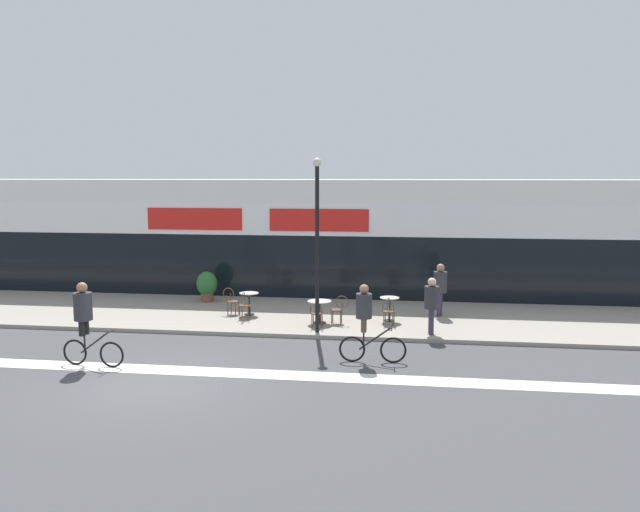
{
  "coord_description": "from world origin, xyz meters",
  "views": [
    {
      "loc": [
        5.61,
        -13.19,
        4.77
      ],
      "look_at": [
        2.91,
        6.68,
        2.19
      ],
      "focal_mm": 35.0,
      "sensor_mm": 36.0,
      "label": 1
    }
  ],
  "objects_px": {
    "bistro_table_1": "(319,307)",
    "bistro_table_2": "(390,304)",
    "cyclist_1": "(85,317)",
    "pedestrian_near_end": "(432,301)",
    "planter_pot": "(207,285)",
    "cafe_chair_1_near": "(317,311)",
    "cyclist_0": "(366,318)",
    "pedestrian_far_end": "(440,285)",
    "bistro_table_0": "(249,299)",
    "cafe_chair_0_near": "(244,303)",
    "cafe_chair_2_near": "(389,309)",
    "cafe_chair_0_side": "(231,299)",
    "lamp_post": "(317,233)",
    "cafe_chair_1_side": "(339,308)"
  },
  "relations": [
    {
      "from": "cafe_chair_1_near",
      "to": "cyclist_0",
      "type": "relative_size",
      "value": 0.44
    },
    {
      "from": "cyclist_1",
      "to": "pedestrian_near_end",
      "type": "distance_m",
      "value": 9.58
    },
    {
      "from": "bistro_table_2",
      "to": "pedestrian_near_end",
      "type": "bearing_deg",
      "value": -50.16
    },
    {
      "from": "bistro_table_1",
      "to": "pedestrian_near_end",
      "type": "height_order",
      "value": "pedestrian_near_end"
    },
    {
      "from": "cafe_chair_1_near",
      "to": "cafe_chair_0_side",
      "type": "bearing_deg",
      "value": 65.17
    },
    {
      "from": "cafe_chair_0_side",
      "to": "cafe_chair_1_near",
      "type": "distance_m",
      "value": 3.47
    },
    {
      "from": "cafe_chair_2_near",
      "to": "pedestrian_far_end",
      "type": "bearing_deg",
      "value": -38.38
    },
    {
      "from": "cafe_chair_1_near",
      "to": "cyclist_0",
      "type": "height_order",
      "value": "cyclist_0"
    },
    {
      "from": "cyclist_0",
      "to": "bistro_table_2",
      "type": "bearing_deg",
      "value": 81.17
    },
    {
      "from": "cafe_chair_1_side",
      "to": "planter_pot",
      "type": "relative_size",
      "value": 0.8
    },
    {
      "from": "cafe_chair_1_side",
      "to": "cafe_chair_0_side",
      "type": "bearing_deg",
      "value": -11.86
    },
    {
      "from": "bistro_table_2",
      "to": "cafe_chair_1_near",
      "type": "distance_m",
      "value": 2.51
    },
    {
      "from": "cyclist_0",
      "to": "pedestrian_far_end",
      "type": "xyz_separation_m",
      "value": [
        2.14,
        5.17,
        0.01
      ]
    },
    {
      "from": "bistro_table_1",
      "to": "pedestrian_far_end",
      "type": "xyz_separation_m",
      "value": [
        3.84,
        1.53,
        0.53
      ]
    },
    {
      "from": "bistro_table_1",
      "to": "bistro_table_2",
      "type": "height_order",
      "value": "bistro_table_2"
    },
    {
      "from": "bistro_table_0",
      "to": "planter_pot",
      "type": "height_order",
      "value": "planter_pot"
    },
    {
      "from": "cafe_chair_1_near",
      "to": "pedestrian_near_end",
      "type": "distance_m",
      "value": 3.51
    },
    {
      "from": "cafe_chair_1_near",
      "to": "pedestrian_far_end",
      "type": "distance_m",
      "value": 4.44
    },
    {
      "from": "bistro_table_0",
      "to": "cafe_chair_2_near",
      "type": "bearing_deg",
      "value": -10.82
    },
    {
      "from": "bistro_table_1",
      "to": "cafe_chair_1_side",
      "type": "distance_m",
      "value": 0.63
    },
    {
      "from": "lamp_post",
      "to": "cyclist_0",
      "type": "distance_m",
      "value": 3.54
    },
    {
      "from": "bistro_table_0",
      "to": "lamp_post",
      "type": "distance_m",
      "value": 4.1
    },
    {
      "from": "cafe_chair_2_near",
      "to": "pedestrian_near_end",
      "type": "height_order",
      "value": "pedestrian_near_end"
    },
    {
      "from": "bistro_table_0",
      "to": "cafe_chair_1_near",
      "type": "xyz_separation_m",
      "value": [
        2.51,
        -1.48,
        -0.01
      ]
    },
    {
      "from": "cafe_chair_1_near",
      "to": "lamp_post",
      "type": "xyz_separation_m",
      "value": [
        0.09,
        -0.54,
        2.47
      ]
    },
    {
      "from": "planter_pot",
      "to": "cafe_chair_0_near",
      "type": "bearing_deg",
      "value": -51.04
    },
    {
      "from": "bistro_table_2",
      "to": "cyclist_0",
      "type": "height_order",
      "value": "cyclist_0"
    },
    {
      "from": "cafe_chair_1_side",
      "to": "cyclist_0",
      "type": "distance_m",
      "value": 3.83
    },
    {
      "from": "cafe_chair_0_near",
      "to": "pedestrian_far_end",
      "type": "xyz_separation_m",
      "value": [
        6.35,
        1.31,
        0.53
      ]
    },
    {
      "from": "cafe_chair_1_side",
      "to": "cyclist_0",
      "type": "xyz_separation_m",
      "value": [
        1.08,
        -3.64,
        0.52
      ]
    },
    {
      "from": "cafe_chair_2_near",
      "to": "cyclist_0",
      "type": "relative_size",
      "value": 0.44
    },
    {
      "from": "bistro_table_2",
      "to": "cafe_chair_0_near",
      "type": "relative_size",
      "value": 0.86
    },
    {
      "from": "cafe_chair_1_near",
      "to": "cyclist_1",
      "type": "xyz_separation_m",
      "value": [
        -5.26,
        -4.25,
        0.63
      ]
    },
    {
      "from": "cafe_chair_1_near",
      "to": "lamp_post",
      "type": "bearing_deg",
      "value": -169.81
    },
    {
      "from": "bistro_table_0",
      "to": "cyclist_1",
      "type": "height_order",
      "value": "cyclist_1"
    },
    {
      "from": "bistro_table_2",
      "to": "planter_pot",
      "type": "distance_m",
      "value": 7.18
    },
    {
      "from": "bistro_table_1",
      "to": "lamp_post",
      "type": "relative_size",
      "value": 0.15
    },
    {
      "from": "cafe_chair_1_near",
      "to": "pedestrian_near_end",
      "type": "height_order",
      "value": "pedestrian_near_end"
    },
    {
      "from": "bistro_table_2",
      "to": "cafe_chair_2_near",
      "type": "xyz_separation_m",
      "value": [
        -0.01,
        -0.62,
        -0.03
      ]
    },
    {
      "from": "planter_pot",
      "to": "lamp_post",
      "type": "height_order",
      "value": "lamp_post"
    },
    {
      "from": "pedestrian_near_end",
      "to": "cafe_chair_0_side",
      "type": "bearing_deg",
      "value": 163.28
    },
    {
      "from": "cyclist_1",
      "to": "pedestrian_far_end",
      "type": "height_order",
      "value": "cyclist_1"
    },
    {
      "from": "bistro_table_2",
      "to": "cafe_chair_2_near",
      "type": "relative_size",
      "value": 0.86
    },
    {
      "from": "cyclist_0",
      "to": "pedestrian_far_end",
      "type": "distance_m",
      "value": 5.59
    },
    {
      "from": "planter_pot",
      "to": "pedestrian_near_end",
      "type": "xyz_separation_m",
      "value": [
        8.08,
        -3.76,
        0.39
      ]
    },
    {
      "from": "planter_pot",
      "to": "pedestrian_near_end",
      "type": "relative_size",
      "value": 0.67
    },
    {
      "from": "bistro_table_1",
      "to": "lamp_post",
      "type": "height_order",
      "value": "lamp_post"
    },
    {
      "from": "bistro_table_0",
      "to": "cafe_chair_0_side",
      "type": "relative_size",
      "value": 0.83
    },
    {
      "from": "cafe_chair_2_near",
      "to": "planter_pot",
      "type": "xyz_separation_m",
      "value": [
        -6.8,
        2.88,
        0.09
      ]
    },
    {
      "from": "lamp_post",
      "to": "pedestrian_near_end",
      "type": "bearing_deg",
      "value": 3.86
    }
  ]
}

